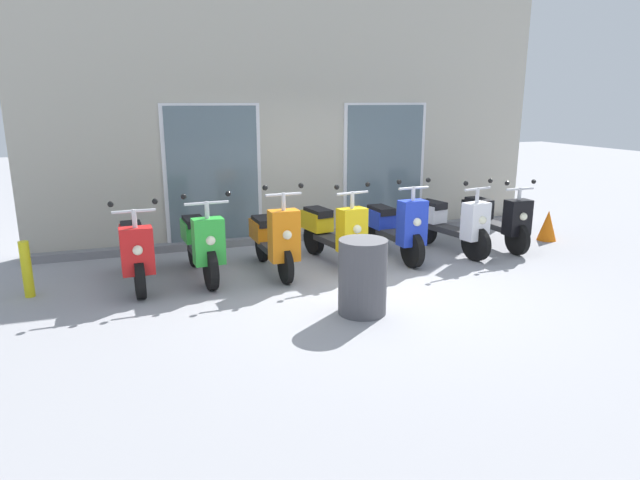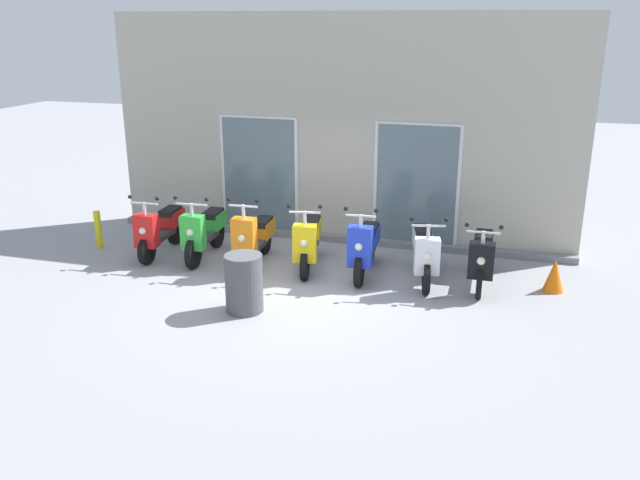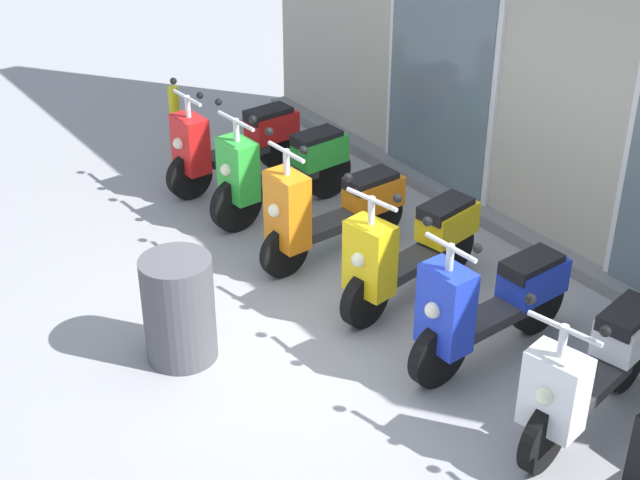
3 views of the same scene
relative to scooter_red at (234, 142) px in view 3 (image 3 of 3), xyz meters
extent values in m
plane|color=#939399|center=(2.80, -0.92, -0.47)|extent=(40.00, 40.00, 0.00)
cube|color=#B2AD9E|center=(2.80, 1.80, 1.62)|extent=(8.79, 0.30, 4.17)
cube|color=slate|center=(2.80, 1.55, -0.41)|extent=(8.79, 0.20, 0.12)
cube|color=silver|center=(1.29, 1.63, 0.68)|extent=(1.56, 0.04, 2.30)
cube|color=slate|center=(1.29, 1.61, 0.68)|extent=(1.44, 0.02, 2.22)
cylinder|color=black|center=(0.03, -0.55, -0.22)|extent=(0.13, 0.49, 0.48)
cylinder|color=black|center=(-0.03, 0.58, -0.22)|extent=(0.13, 0.49, 0.48)
cube|color=#2D2D30|center=(0.00, 0.02, -0.12)|extent=(0.29, 0.71, 0.09)
cube|color=red|center=(0.02, -0.51, 0.12)|extent=(0.39, 0.26, 0.57)
sphere|color=#F2EFCC|center=(0.03, -0.64, 0.16)|extent=(0.12, 0.12, 0.12)
cube|color=red|center=(-0.02, 0.48, 0.07)|extent=(0.33, 0.53, 0.28)
cube|color=black|center=(-0.02, 0.44, 0.21)|extent=(0.28, 0.49, 0.11)
cylinder|color=silver|center=(0.02, -0.51, 0.51)|extent=(0.06, 0.06, 0.24)
cylinder|color=silver|center=(0.02, -0.51, 0.61)|extent=(0.50, 0.06, 0.04)
sphere|color=black|center=(0.27, -0.49, 0.71)|extent=(0.07, 0.07, 0.07)
sphere|color=black|center=(-0.22, -0.52, 0.71)|extent=(0.07, 0.07, 0.07)
cylinder|color=black|center=(0.89, -0.50, -0.20)|extent=(0.14, 0.54, 0.54)
cylinder|color=black|center=(0.81, 0.62, -0.20)|extent=(0.14, 0.54, 0.54)
cube|color=#2D2D30|center=(0.85, 0.06, -0.10)|extent=(0.31, 0.71, 0.09)
cube|color=green|center=(0.89, -0.46, 0.16)|extent=(0.40, 0.27, 0.59)
sphere|color=#F2EFCC|center=(0.89, -0.59, 0.20)|extent=(0.12, 0.12, 0.12)
cube|color=green|center=(0.82, 0.52, 0.08)|extent=(0.34, 0.54, 0.28)
cube|color=black|center=(0.82, 0.48, 0.22)|extent=(0.29, 0.50, 0.11)
cylinder|color=silver|center=(0.89, -0.46, 0.55)|extent=(0.06, 0.06, 0.23)
cylinder|color=silver|center=(0.89, -0.46, 0.64)|extent=(0.55, 0.07, 0.04)
sphere|color=black|center=(1.16, -0.44, 0.74)|extent=(0.07, 0.07, 0.07)
sphere|color=black|center=(0.61, -0.48, 0.74)|extent=(0.07, 0.07, 0.07)
cylinder|color=black|center=(1.85, -0.58, -0.23)|extent=(0.10, 0.48, 0.48)
cylinder|color=black|center=(1.80, 0.53, -0.23)|extent=(0.10, 0.48, 0.48)
cube|color=#2D2D30|center=(1.82, -0.03, -0.13)|extent=(0.29, 0.70, 0.09)
cube|color=orange|center=(1.85, -0.54, 0.17)|extent=(0.39, 0.26, 0.67)
sphere|color=#F2EFCC|center=(1.85, -0.67, 0.21)|extent=(0.12, 0.12, 0.12)
cube|color=orange|center=(1.80, 0.43, 0.03)|extent=(0.32, 0.53, 0.28)
cube|color=black|center=(1.80, 0.39, 0.17)|extent=(0.28, 0.49, 0.11)
cylinder|color=silver|center=(1.85, -0.54, 0.61)|extent=(0.06, 0.06, 0.25)
cylinder|color=silver|center=(1.85, -0.54, 0.71)|extent=(0.48, 0.06, 0.04)
sphere|color=black|center=(2.09, -0.53, 0.81)|extent=(0.07, 0.07, 0.07)
sphere|color=black|center=(1.61, -0.55, 0.81)|extent=(0.07, 0.07, 0.07)
cylinder|color=black|center=(2.86, -0.46, -0.22)|extent=(0.19, 0.50, 0.48)
cylinder|color=black|center=(2.66, 0.65, -0.22)|extent=(0.19, 0.50, 0.48)
cube|color=#2D2D30|center=(2.76, 0.09, -0.12)|extent=(0.38, 0.74, 0.09)
cube|color=yellow|center=(2.85, -0.42, 0.14)|extent=(0.42, 0.30, 0.61)
sphere|color=#F2EFCC|center=(2.87, -0.55, 0.18)|extent=(0.12, 0.12, 0.12)
cube|color=yellow|center=(2.67, 0.55, 0.09)|extent=(0.39, 0.56, 0.28)
cube|color=black|center=(2.68, 0.51, 0.23)|extent=(0.34, 0.52, 0.11)
cylinder|color=silver|center=(2.85, -0.42, 0.55)|extent=(0.06, 0.06, 0.25)
cylinder|color=silver|center=(2.85, -0.42, 0.66)|extent=(0.50, 0.12, 0.04)
sphere|color=black|center=(3.09, -0.38, 0.76)|extent=(0.07, 0.07, 0.07)
sphere|color=black|center=(2.60, -0.47, 0.76)|extent=(0.07, 0.07, 0.07)
cylinder|color=black|center=(3.77, -0.49, -0.21)|extent=(0.13, 0.52, 0.52)
cylinder|color=black|center=(3.71, 0.60, -0.21)|extent=(0.13, 0.52, 0.52)
cube|color=#2D2D30|center=(3.74, 0.06, -0.11)|extent=(0.30, 0.69, 0.09)
cube|color=#1E38C6|center=(3.77, -0.45, 0.18)|extent=(0.39, 0.26, 0.65)
sphere|color=#F2EFCC|center=(3.77, -0.58, 0.22)|extent=(0.12, 0.12, 0.12)
cube|color=#1E38C6|center=(3.71, 0.51, 0.06)|extent=(0.33, 0.54, 0.28)
cube|color=black|center=(3.72, 0.47, 0.20)|extent=(0.29, 0.49, 0.11)
cylinder|color=silver|center=(3.77, -0.45, 0.59)|extent=(0.06, 0.06, 0.22)
cylinder|color=silver|center=(3.77, -0.45, 0.68)|extent=(0.47, 0.06, 0.04)
sphere|color=black|center=(4.00, -0.44, 0.78)|extent=(0.07, 0.07, 0.07)
sphere|color=black|center=(3.53, -0.46, 0.78)|extent=(0.07, 0.07, 0.07)
cylinder|color=black|center=(4.82, -0.51, -0.21)|extent=(0.20, 0.53, 0.52)
cylinder|color=black|center=(4.59, 0.60, -0.21)|extent=(0.20, 0.53, 0.52)
cube|color=#2D2D30|center=(4.71, 0.05, -0.11)|extent=(0.40, 0.74, 0.09)
cube|color=white|center=(4.82, -0.47, 0.13)|extent=(0.42, 0.31, 0.56)
sphere|color=#F2EFCC|center=(4.84, -0.60, 0.17)|extent=(0.12, 0.12, 0.12)
cube|color=white|center=(4.61, 0.51, 0.09)|extent=(0.40, 0.57, 0.28)
cube|color=black|center=(4.62, 0.47, 0.23)|extent=(0.35, 0.52, 0.11)
cylinder|color=silver|center=(4.82, -0.47, 0.52)|extent=(0.06, 0.06, 0.24)
cylinder|color=silver|center=(4.82, -0.47, 0.62)|extent=(0.50, 0.14, 0.04)
sphere|color=black|center=(5.06, -0.42, 0.72)|extent=(0.07, 0.07, 0.07)
sphere|color=black|center=(4.57, -0.52, 0.72)|extent=(0.07, 0.07, 0.07)
cylinder|color=yellow|center=(-1.26, -0.04, -0.12)|extent=(0.12, 0.12, 0.70)
cylinder|color=#4C4C51|center=(2.38, -1.87, -0.04)|extent=(0.54, 0.54, 0.86)
camera|label=1|loc=(0.00, -7.26, 1.88)|focal=30.97mm
camera|label=2|loc=(5.90, -10.06, 3.59)|focal=37.28mm
camera|label=3|loc=(7.74, -4.32, 3.85)|focal=52.00mm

